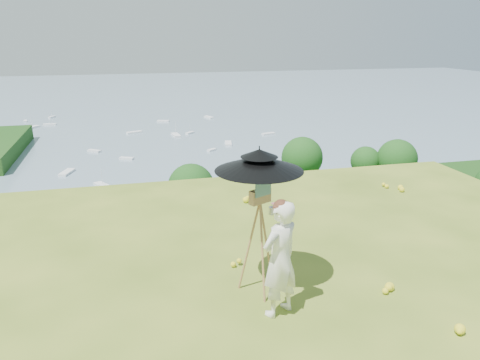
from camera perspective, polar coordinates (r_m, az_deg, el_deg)
name	(u,v)px	position (r m, az deg, el deg)	size (l,w,h in m)	color
ground	(293,344)	(6.09, 6.50, -19.26)	(14.00, 14.00, 0.00)	#556F1F
shoreline_tier	(145,258)	(88.88, -11.56, -9.31)	(170.00, 28.00, 8.00)	slate
bay_water	(127,110)	(247.42, -13.63, 8.33)	(700.00, 700.00, 0.00)	slate
slope_trees	(154,246)	(43.75, -10.45, -7.97)	(110.00, 50.00, 6.00)	#184815
harbor_town	(142,225)	(86.18, -11.82, -5.44)	(110.00, 22.00, 5.00)	silver
moored_boats	(94,145)	(170.02, -17.36, 4.09)	(140.00, 140.00, 0.70)	white
wildflowers	(287,328)	(6.24, 5.69, -17.51)	(10.00, 10.50, 0.12)	yellow
painter	(280,259)	(6.22, 4.87, -9.55)	(0.59, 0.39, 1.62)	white
field_easel	(259,237)	(6.69, 2.39, -7.01)	(0.65, 0.65, 1.72)	olive
sun_umbrella	(259,174)	(6.38, 2.33, 0.80)	(1.22, 1.22, 0.77)	black
painter_cap	(281,204)	(5.91, 5.06, -2.93)	(0.21, 0.25, 0.10)	#CF717B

